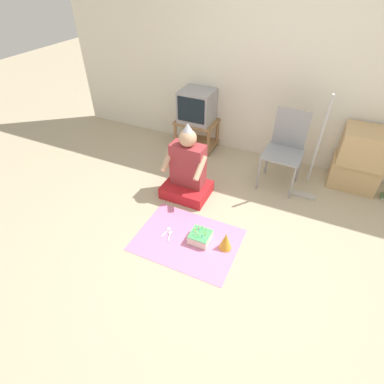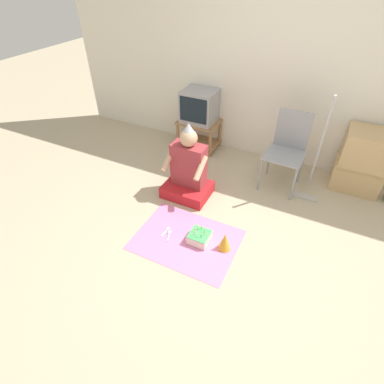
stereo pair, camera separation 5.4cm
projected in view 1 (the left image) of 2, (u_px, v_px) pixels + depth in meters
name	position (u px, v px, depth m)	size (l,w,h in m)	color
ground_plane	(228.00, 250.00, 2.95)	(16.00, 16.00, 0.00)	tan
wall_back	(291.00, 63.00, 3.55)	(6.40, 0.06, 2.55)	silver
tv_stand	(197.00, 132.00, 4.38)	(0.58, 0.42, 0.43)	#997047
tv	(197.00, 106.00, 4.14)	(0.45, 0.41, 0.44)	#99999E
folding_chair	(286.00, 145.00, 3.52)	(0.46, 0.44, 0.92)	gray
cardboard_box_stack	(359.00, 159.00, 3.56)	(0.54, 0.46, 0.75)	tan
dust_mop	(312.00, 167.00, 3.44)	(0.28, 0.36, 1.25)	#B2ADA3
person_seated	(187.00, 172.00, 3.47)	(0.54, 0.43, 0.92)	red
party_cloth	(187.00, 240.00, 3.06)	(1.03, 0.77, 0.01)	pink
birthday_cake	(200.00, 237.00, 3.02)	(0.20, 0.20, 0.15)	#F4E0C6
party_hat_blue	(226.00, 241.00, 2.91)	(0.13, 0.13, 0.19)	gold
plastic_spoon_near	(167.00, 230.00, 3.15)	(0.04, 0.15, 0.01)	white
plastic_spoon_far	(170.00, 234.00, 3.11)	(0.06, 0.14, 0.01)	white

